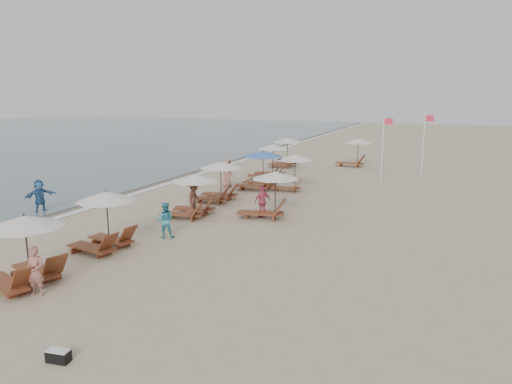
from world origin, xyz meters
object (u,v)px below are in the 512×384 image
at_px(lounger_station_1, 103,222).
at_px(inland_station_0, 268,192).
at_px(lounger_station_0, 22,252).
at_px(beachgoer_near, 35,271).
at_px(lounger_station_4, 259,171).
at_px(duffel_bag, 58,356).
at_px(lounger_station_3, 217,181).
at_px(inland_station_2, 354,151).
at_px(lounger_station_2, 191,195).
at_px(flag_pole_near, 383,145).
at_px(beachgoer_far_b, 227,173).
at_px(lounger_station_5, 268,164).
at_px(beachgoer_mid_a, 165,220).
at_px(waterline_walker, 40,196).
at_px(inland_station_1, 292,167).
at_px(lounger_station_6, 285,152).
at_px(beachgoer_far_a, 262,201).
at_px(beachgoer_mid_b, 194,198).

xyz_separation_m(lounger_station_1, inland_station_0, (3.93, 6.67, 0.15)).
xyz_separation_m(lounger_station_0, beachgoer_near, (0.92, -0.37, -0.35)).
height_order(lounger_station_4, inland_station_0, lounger_station_4).
height_order(beachgoer_near, duffel_bag, beachgoer_near).
bearing_deg(lounger_station_4, lounger_station_3, -101.65).
bearing_deg(lounger_station_3, inland_station_2, 74.24).
xyz_separation_m(lounger_station_4, inland_station_2, (3.46, 11.21, 0.14)).
relative_size(lounger_station_2, flag_pole_near, 0.61).
height_order(inland_station_0, flag_pole_near, flag_pole_near).
bearing_deg(duffel_bag, inland_station_0, 91.07).
bearing_deg(duffel_bag, beachgoer_near, 143.64).
bearing_deg(duffel_bag, lounger_station_1, 123.31).
distance_m(inland_station_0, beachgoer_far_b, 7.87).
distance_m(lounger_station_5, inland_station_0, 10.46).
bearing_deg(lounger_station_2, beachgoer_mid_a, -77.12).
distance_m(lounger_station_0, waterline_walker, 9.79).
height_order(inland_station_1, flag_pole_near, flag_pole_near).
bearing_deg(lounger_station_6, waterline_walker, -108.71).
xyz_separation_m(lounger_station_4, inland_station_1, (2.05, 0.20, 0.36)).
xyz_separation_m(lounger_station_3, beachgoer_far_a, (3.52, -2.10, -0.34)).
distance_m(beachgoer_far_a, flag_pole_near, 12.40).
xyz_separation_m(lounger_station_1, beachgoer_near, (0.94, -3.97, -0.37)).
bearing_deg(lounger_station_6, beachgoer_far_b, -93.41).
bearing_deg(duffel_bag, beachgoer_far_b, 105.76).
distance_m(lounger_station_2, lounger_station_4, 7.31).
distance_m(inland_station_2, beachgoer_far_a, 17.24).
xyz_separation_m(lounger_station_4, beachgoer_mid_b, (-0.43, -6.97, -0.29)).
relative_size(lounger_station_2, lounger_station_6, 0.99).
distance_m(inland_station_2, waterline_walker, 23.50).
xyz_separation_m(waterline_walker, flag_pole_near, (14.23, 15.13, 1.61)).
bearing_deg(beachgoer_mid_b, beachgoer_mid_a, -173.46).
xyz_separation_m(inland_station_0, beachgoer_near, (-2.99, -10.64, -0.53)).
distance_m(lounger_station_6, beachgoer_mid_a, 19.57).
distance_m(lounger_station_2, beachgoer_far_b, 7.32).
height_order(beachgoer_far_b, flag_pole_near, flag_pole_near).
height_order(lounger_station_5, beachgoer_far_b, lounger_station_5).
bearing_deg(lounger_station_6, lounger_station_4, -80.24).
bearing_deg(lounger_station_0, beachgoer_far_a, 70.98).
height_order(inland_station_2, beachgoer_near, inland_station_2).
height_order(lounger_station_1, flag_pole_near, flag_pole_near).
distance_m(lounger_station_2, inland_station_1, 7.92).
bearing_deg(beachgoer_mid_a, lounger_station_3, -105.71).
xyz_separation_m(lounger_station_6, beachgoer_far_b, (-0.54, -9.08, -0.32)).
bearing_deg(flag_pole_near, inland_station_2, 118.73).
height_order(inland_station_1, beachgoer_far_b, inland_station_1).
xyz_separation_m(lounger_station_2, lounger_station_3, (-0.38, 3.39, 0.06)).
bearing_deg(beachgoer_far_a, waterline_walker, -38.03).
relative_size(lounger_station_0, inland_station_0, 0.92).
distance_m(lounger_station_0, beachgoer_mid_a, 5.98).
relative_size(lounger_station_0, beachgoer_mid_b, 1.60).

